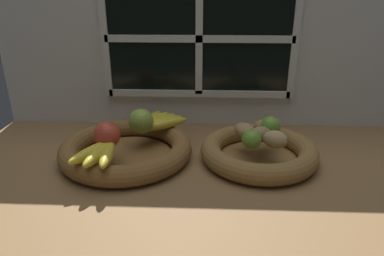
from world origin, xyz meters
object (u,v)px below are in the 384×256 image
(potato_large, at_px, (260,135))
(potato_small, at_px, (275,139))
(chili_pepper, at_px, (261,140))
(potato_oblong, at_px, (244,131))
(fruit_bowl_right, at_px, (259,152))
(apple_green_back, at_px, (141,121))
(fruit_bowl_left, at_px, (126,149))
(apple_red_front, at_px, (107,135))
(banana_bunch_back, at_px, (157,122))
(lime_far, at_px, (270,126))
(potato_back, at_px, (265,127))
(lime_near, at_px, (252,139))
(banana_bunch_front, at_px, (100,152))

(potato_large, height_order, potato_small, potato_small)
(chili_pepper, bearing_deg, potato_oblong, 173.84)
(fruit_bowl_right, height_order, apple_green_back, apple_green_back)
(potato_oblong, bearing_deg, fruit_bowl_right, -37.87)
(potato_oblong, bearing_deg, potato_large, -37.87)
(fruit_bowl_left, distance_m, potato_large, 0.39)
(fruit_bowl_right, xyz_separation_m, apple_red_front, (-0.42, -0.05, 0.07))
(fruit_bowl_right, height_order, banana_bunch_back, banana_bunch_back)
(lime_far, bearing_deg, apple_green_back, 178.68)
(potato_back, relative_size, lime_near, 1.30)
(apple_green_back, bearing_deg, potato_small, -13.02)
(fruit_bowl_right, bearing_deg, potato_small, -45.00)
(potato_back, bearing_deg, lime_near, -118.98)
(banana_bunch_back, bearing_deg, potato_small, -22.55)
(lime_near, bearing_deg, apple_green_back, 163.16)
(fruit_bowl_left, distance_m, apple_green_back, 0.09)
(fruit_bowl_left, xyz_separation_m, potato_oblong, (0.35, 0.03, 0.05))
(fruit_bowl_right, height_order, potato_oblong, potato_oblong)
(apple_green_back, bearing_deg, potato_oblong, -3.90)
(potato_oblong, bearing_deg, apple_green_back, 176.10)
(banana_bunch_back, bearing_deg, apple_red_front, -125.94)
(potato_back, bearing_deg, potato_large, -114.44)
(potato_oblong, distance_m, chili_pepper, 0.06)
(banana_bunch_front, relative_size, potato_oblong, 2.16)
(fruit_bowl_right, xyz_separation_m, potato_back, (0.02, 0.05, 0.06))
(potato_oblong, distance_m, lime_near, 0.08)
(apple_red_front, height_order, potato_oblong, apple_red_front)
(banana_bunch_front, xyz_separation_m, potato_large, (0.43, 0.12, 0.01))
(potato_back, bearing_deg, fruit_bowl_left, -173.06)
(fruit_bowl_right, relative_size, lime_far, 5.44)
(potato_large, bearing_deg, apple_red_front, -172.99)
(banana_bunch_back, relative_size, potato_small, 2.67)
(potato_back, bearing_deg, apple_red_front, -167.13)
(potato_oblong, height_order, lime_far, lime_far)
(fruit_bowl_left, height_order, banana_bunch_back, banana_bunch_back)
(apple_red_front, height_order, banana_bunch_front, apple_red_front)
(lime_near, bearing_deg, potato_oblong, 98.65)
(fruit_bowl_left, xyz_separation_m, potato_small, (0.42, -0.04, 0.06))
(chili_pepper, bearing_deg, potato_back, 103.16)
(potato_oblong, xyz_separation_m, potato_back, (0.06, 0.02, 0.00))
(apple_red_front, distance_m, potato_oblong, 0.39)
(banana_bunch_front, bearing_deg, potato_large, 15.45)
(banana_bunch_front, distance_m, lime_far, 0.49)
(fruit_bowl_left, height_order, lime_far, lime_far)
(potato_small, bearing_deg, banana_bunch_back, 157.45)
(apple_red_front, height_order, banana_bunch_back, apple_red_front)
(fruit_bowl_left, distance_m, potato_back, 0.42)
(banana_bunch_back, bearing_deg, potato_back, -9.77)
(apple_green_back, height_order, potato_back, apple_green_back)
(banana_bunch_back, relative_size, potato_back, 2.59)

